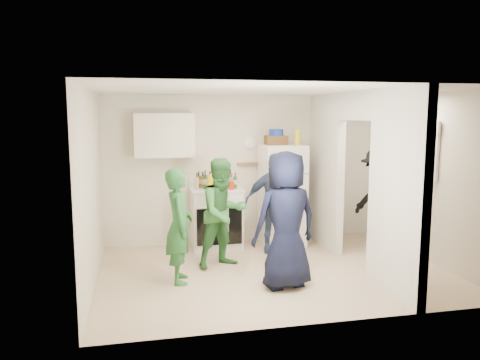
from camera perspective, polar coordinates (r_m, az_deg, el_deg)
name	(u,v)px	position (r m, az deg, el deg)	size (l,w,h in m)	color
floor	(274,271)	(6.70, 4.12, -11.03)	(4.80, 4.80, 0.00)	beige
wall_back	(247,169)	(8.03, 0.82, 1.34)	(4.80, 4.80, 0.00)	silver
wall_front	(322,207)	(4.82, 9.93, -3.25)	(4.80, 4.80, 0.00)	silver
wall_left	(91,189)	(6.18, -17.67, -1.04)	(3.40, 3.40, 0.00)	silver
wall_right	(431,178)	(7.44, 22.27, 0.21)	(3.40, 3.40, 0.00)	silver
ceiling	(275,90)	(6.34, 4.35, 10.87)	(4.80, 4.80, 0.00)	white
partition_pier_back	(326,171)	(7.83, 10.41, 1.03)	(0.12, 1.20, 2.50)	silver
partition_pier_front	(397,193)	(5.88, 18.63, -1.53)	(0.12, 1.20, 2.50)	silver
partition_header	(358,106)	(6.77, 14.23, 8.77)	(0.12, 1.00, 0.40)	silver
stove	(216,218)	(7.72, -2.95, -4.61)	(0.83, 0.69, 0.99)	white
upper_cabinet	(164,135)	(7.61, -9.23, 5.40)	(0.95, 0.34, 0.70)	silver
fridge	(282,195)	(7.88, 5.15, -1.82)	(0.69, 0.67, 1.68)	white
wicker_basket	(276,140)	(7.80, 4.42, 4.85)	(0.35, 0.25, 0.15)	brown
blue_bowl	(276,132)	(7.79, 4.43, 5.81)	(0.24, 0.24, 0.11)	#16319C
yellow_cup_stack_top	(297,137)	(7.75, 7.01, 5.17)	(0.09, 0.09, 0.25)	yellow
wall_clock	(250,143)	(7.98, 1.21, 4.54)	(0.22, 0.22, 0.03)	white
spice_shelf	(247,164)	(7.97, 0.90, 2.01)	(0.35, 0.08, 0.03)	olive
nook_window	(423,150)	(7.55, 21.45, 3.42)	(0.03, 0.70, 0.80)	black
nook_window_frame	(423,150)	(7.54, 21.36, 3.42)	(0.04, 0.76, 0.86)	white
nook_valance	(422,127)	(7.51, 21.33, 6.08)	(0.04, 0.82, 0.18)	white
yellow_cup_stack_stove	(210,183)	(7.38, -3.63, -0.31)	(0.09, 0.09, 0.25)	yellow
red_cup	(231,186)	(7.47, -1.07, -0.70)	(0.09, 0.09, 0.12)	#B2220B
person_green_left	(179,226)	(6.13, -7.43, -5.56)	(0.55, 0.36, 1.50)	#2A6A31
person_green_center	(223,213)	(6.70, -2.03, -4.03)	(0.76, 0.59, 1.57)	#367433
person_denim	(274,203)	(7.45, 4.17, -2.77)	(0.93, 0.39, 1.58)	#39507D
person_navy	(286,220)	(5.90, 5.61, -4.88)	(0.85, 0.55, 1.74)	black
person_nook	(380,200)	(7.70, 16.67, -2.40)	(1.08, 0.62, 1.67)	black
bottle_a	(199,179)	(7.69, -5.05, 0.06)	(0.07, 0.07, 0.26)	brown
bottle_b	(205,180)	(7.49, -4.27, 0.04)	(0.06, 0.06, 0.31)	#1A4E23
bottle_c	(210,179)	(7.76, -3.68, 0.11)	(0.07, 0.07, 0.25)	#A0A4AD
bottle_d	(217,181)	(7.56, -2.81, -0.07)	(0.07, 0.07, 0.26)	maroon
bottle_e	(220,178)	(7.79, -2.46, 0.30)	(0.06, 0.06, 0.29)	#9AA0AB
bottle_f	(227,179)	(7.66, -1.58, 0.13)	(0.08, 0.08, 0.28)	#153C16
bottle_g	(230,178)	(7.81, -1.20, 0.29)	(0.08, 0.08, 0.28)	brown
bottle_h	(197,181)	(7.46, -5.27, -0.14)	(0.06, 0.06, 0.27)	#AEB6BB
bottle_i	(217,180)	(7.73, -2.86, 0.04)	(0.08, 0.08, 0.24)	#5F2F10
bottle_j	(235,180)	(7.57, -0.59, -0.05)	(0.06, 0.06, 0.26)	#1D5626
bottle_k	(203,180)	(7.62, -4.56, 0.00)	(0.08, 0.08, 0.27)	olive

